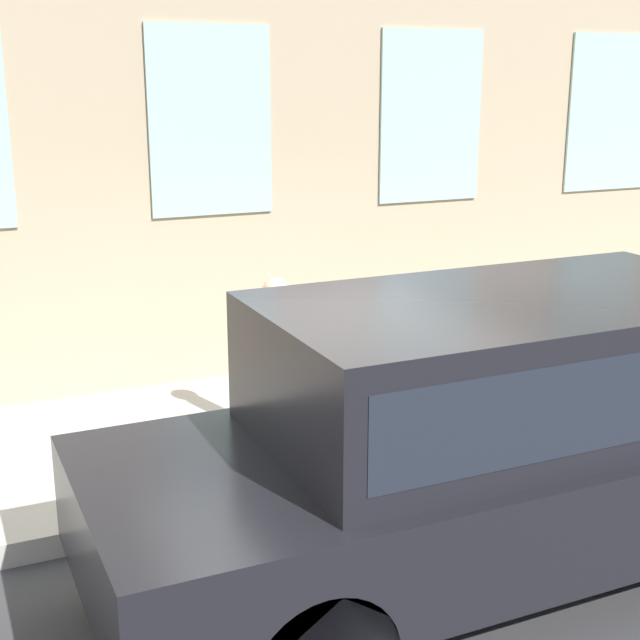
# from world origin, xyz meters

# --- Properties ---
(ground_plane) EXTENTS (80.00, 80.00, 0.00)m
(ground_plane) POSITION_xyz_m (0.00, 0.00, 0.00)
(ground_plane) COLOR #38383A
(sidewalk) EXTENTS (2.68, 60.00, 0.18)m
(sidewalk) POSITION_xyz_m (1.34, 0.00, 0.09)
(sidewalk) COLOR #B2ADA3
(sidewalk) RESTS_ON ground_plane
(fire_hydrant) EXTENTS (0.30, 0.42, 0.79)m
(fire_hydrant) POSITION_xyz_m (0.36, -0.48, 0.58)
(fire_hydrant) COLOR #2D7260
(fire_hydrant) RESTS_ON sidewalk
(person) EXTENTS (0.34, 0.22, 1.41)m
(person) POSITION_xyz_m (0.88, 0.06, 1.02)
(person) COLOR #726651
(person) RESTS_ON sidewalk
(parked_truck_charcoal_near) EXTENTS (1.88, 5.07, 1.87)m
(parked_truck_charcoal_near) POSITION_xyz_m (-1.38, -0.55, 1.08)
(parked_truck_charcoal_near) COLOR black
(parked_truck_charcoal_near) RESTS_ON ground_plane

